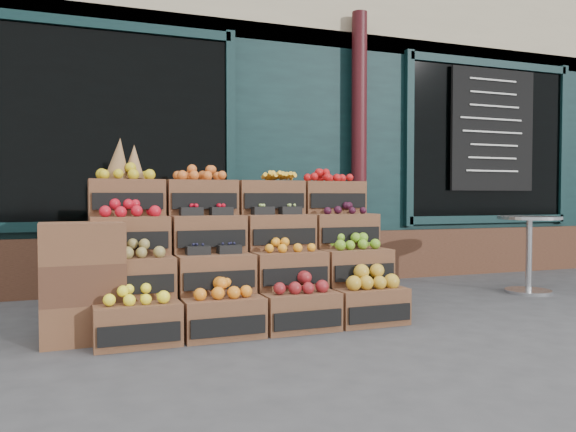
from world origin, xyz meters
name	(u,v)px	position (x,y,z in m)	size (l,w,h in m)	color
ground	(343,327)	(0.00, 0.00, 0.00)	(60.00, 60.00, 0.00)	#3D3D3F
shop_facade	(206,112)	(0.00, 5.11, 2.40)	(12.00, 6.24, 4.80)	black
crate_display	(242,264)	(-0.67, 0.54, 0.46)	(2.40, 1.19, 1.50)	brown
spare_crates	(82,282)	(-1.91, 0.24, 0.42)	(0.58, 0.41, 0.84)	brown
bistro_table	(529,245)	(2.53, 0.73, 0.51)	(0.65, 0.65, 0.81)	#BABCC1
shopkeeper	(107,209)	(-1.63, 3.00, 0.88)	(0.64, 0.42, 1.76)	#1D682F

